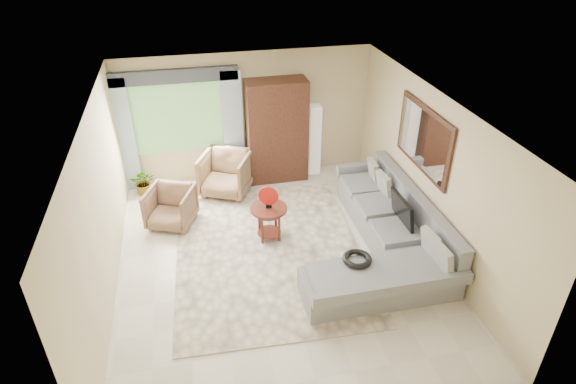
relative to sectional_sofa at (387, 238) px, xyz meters
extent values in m
plane|color=silver|center=(-1.78, 0.18, -0.28)|extent=(6.00, 6.00, 0.00)
cube|color=beige|center=(-1.89, 0.43, -0.27)|extent=(3.20, 4.15, 0.02)
cube|color=gray|center=(0.22, 0.68, -0.08)|extent=(0.90, 2.40, 0.40)
cube|color=gray|center=(-0.48, -0.92, -0.08)|extent=(2.30, 0.80, 0.40)
cube|color=gray|center=(0.57, 0.28, 0.37)|extent=(0.20, 3.20, 0.50)
cube|color=gray|center=(0.22, 1.96, 0.23)|extent=(0.90, 0.16, 0.22)
cube|color=gray|center=(-0.48, -1.37, 0.21)|extent=(2.30, 0.10, 0.18)
cube|color=black|center=(0.27, 0.11, 0.44)|extent=(0.14, 0.74, 0.48)
torus|color=black|center=(-0.78, -0.72, 0.26)|extent=(0.43, 0.43, 0.09)
cylinder|color=#431711|center=(-1.80, 0.80, 0.32)|extent=(0.62, 0.62, 0.04)
cylinder|color=#431711|center=(-1.80, 0.80, 0.00)|extent=(0.41, 0.41, 0.56)
cylinder|color=red|center=(-1.80, 0.80, 0.57)|extent=(0.32, 0.16, 0.34)
imported|color=brown|center=(-3.42, 1.60, 0.07)|extent=(1.00, 1.01, 0.71)
imported|color=#8F724E|center=(-2.35, 2.51, 0.14)|extent=(1.20, 1.22, 0.84)
imported|color=#999999|center=(-3.94, 2.81, -0.02)|extent=(0.47, 0.41, 0.52)
cube|color=#331811|center=(-1.23, 2.90, 0.77)|extent=(1.20, 0.55, 2.10)
cube|color=silver|center=(-0.43, 2.96, 0.47)|extent=(0.24, 0.24, 1.50)
cube|color=#669E59|center=(-3.13, 3.15, 1.12)|extent=(1.80, 0.04, 1.40)
cube|color=#9EB7CC|center=(-4.18, 3.06, 0.87)|extent=(0.40, 0.08, 2.30)
cube|color=#9EB7CC|center=(-2.08, 3.06, 0.87)|extent=(0.40, 0.08, 2.30)
cube|color=#1E232D|center=(-3.13, 3.08, 1.97)|extent=(2.40, 0.12, 0.26)
cube|color=black|center=(0.69, 0.53, 1.47)|extent=(0.04, 1.70, 1.05)
cube|color=white|center=(0.66, 0.53, 1.47)|extent=(0.02, 1.54, 0.90)
camera|label=1|loc=(-2.96, -5.84, 4.68)|focal=30.00mm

